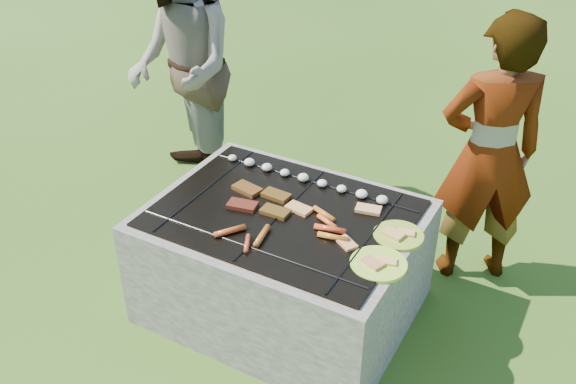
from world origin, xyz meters
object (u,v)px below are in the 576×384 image
(plate_near, at_px, (378,264))
(bystander, at_px, (181,69))
(cook, at_px, (489,155))
(plate_far, at_px, (398,235))
(fire_pit, at_px, (283,265))

(plate_near, relative_size, bystander, 0.19)
(cook, bearing_deg, plate_far, 40.36)
(fire_pit, relative_size, plate_far, 5.23)
(bystander, bearing_deg, plate_far, 22.73)
(plate_near, height_order, bystander, bystander)
(fire_pit, xyz_separation_m, cook, (0.78, 0.79, 0.48))
(fire_pit, distance_m, plate_far, 0.66)
(plate_near, bearing_deg, fire_pit, 165.49)
(fire_pit, bearing_deg, cook, 45.58)
(plate_far, height_order, bystander, bystander)
(bystander, bearing_deg, plate_near, 16.14)
(plate_far, bearing_deg, cook, 72.61)
(plate_near, xyz_separation_m, bystander, (-1.73, 0.91, 0.25))
(plate_near, bearing_deg, plate_far, 90.19)
(cook, height_order, bystander, bystander)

